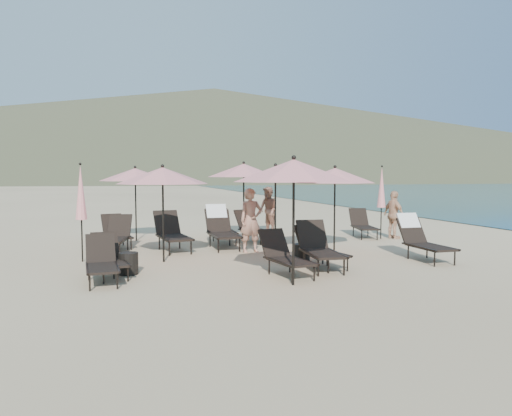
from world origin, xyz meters
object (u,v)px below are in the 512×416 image
object	(u,v)px
lounger_3	(319,247)
lounger_12	(116,235)
lounger_11	(363,224)
side_table_0	(128,264)
lounger_7	(172,233)
umbrella_open_1	(275,174)
lounger_0	(109,257)
umbrella_closed_1	(81,193)
umbrella_closed_0	(382,188)
lounger_4	(320,248)
umbrella_open_4	(244,170)
lounger_5	(422,238)
lounger_9	(221,227)
lounger_10	(254,227)
umbrella_open_2	(335,175)
side_table_1	(301,253)
umbrella_open_5	(294,170)
beachgoer_c	(394,215)
lounger_8	(223,228)
umbrella_open_0	(163,176)
beachgoer_b	(268,210)
beachgoer_a	(251,220)
lounger_2	(285,255)
lounger_1	(102,261)
umbrella_open_3	(135,175)
lounger_6	(116,232)

from	to	relation	value
lounger_3	lounger_12	distance (m)	5.66
lounger_11	side_table_0	world-z (taller)	lounger_11
lounger_7	lounger_11	world-z (taller)	lounger_7
umbrella_open_1	lounger_0	bearing A→B (deg)	-160.90
umbrella_closed_1	lounger_0	bearing A→B (deg)	-72.25
lounger_7	umbrella_closed_0	size ratio (longest dim) A/B	0.80
lounger_4	umbrella_open_4	xyz separation A→B (m)	(-0.43, 4.99, 1.77)
lounger_3	umbrella_open_1	xyz separation A→B (m)	(-0.40, 1.84, 1.60)
lounger_5	umbrella_open_1	xyz separation A→B (m)	(-3.25, 1.50, 1.56)
lounger_9	umbrella_open_4	xyz separation A→B (m)	(1.06, 1.49, 1.62)
lounger_3	lounger_10	world-z (taller)	lounger_3
umbrella_open_2	side_table_1	size ratio (longest dim) A/B	5.60
umbrella_open_4	lounger_12	bearing A→B (deg)	-159.58
lounger_9	umbrella_open_2	xyz separation A→B (m)	(2.64, -1.84, 1.47)
lounger_0	umbrella_open_5	xyz separation A→B (m)	(3.31, -1.83, 1.75)
lounger_7	side_table_1	world-z (taller)	lounger_7
lounger_0	beachgoer_c	bearing A→B (deg)	12.02
umbrella_open_2	umbrella_closed_0	bearing A→B (deg)	39.29
lounger_8	umbrella_open_0	bearing A→B (deg)	-122.85
side_table_1	beachgoer_b	bearing A→B (deg)	80.47
lounger_10	umbrella_open_5	bearing A→B (deg)	-115.28
umbrella_open_0	umbrella_closed_0	bearing A→B (deg)	17.60
lounger_7	umbrella_open_5	world-z (taller)	umbrella_open_5
lounger_5	umbrella_open_5	bearing A→B (deg)	-155.87
lounger_7	lounger_10	xyz separation A→B (m)	(2.64, 1.09, -0.05)
beachgoer_a	side_table_1	bearing A→B (deg)	-72.18
lounger_4	umbrella_open_2	world-z (taller)	umbrella_open_2
lounger_2	lounger_9	bearing A→B (deg)	86.73
lounger_1	umbrella_open_5	bearing A→B (deg)	-23.47
umbrella_open_1	beachgoer_b	distance (m)	4.88
lounger_2	lounger_11	xyz separation A→B (m)	(4.53, 5.08, 0.01)
lounger_4	beachgoer_b	world-z (taller)	beachgoer_b
lounger_1	beachgoer_a	size ratio (longest dim) A/B	0.90
lounger_8	umbrella_open_1	world-z (taller)	umbrella_open_1
lounger_3	umbrella_open_4	bearing A→B (deg)	99.76
lounger_4	umbrella_open_3	bearing A→B (deg)	114.68
umbrella_open_4	side_table_0	bearing A→B (deg)	-128.49
lounger_5	beachgoer_c	xyz separation A→B (m)	(1.46, 3.59, 0.25)
lounger_5	umbrella_open_5	world-z (taller)	umbrella_open_5
lounger_1	lounger_4	size ratio (longest dim) A/B	0.95
umbrella_open_3	beachgoer_c	distance (m)	8.25
umbrella_open_2	umbrella_closed_0	distance (m)	3.46
lounger_2	lounger_3	world-z (taller)	lounger_3
lounger_0	beachgoer_b	distance (m)	7.98
lounger_2	lounger_9	world-z (taller)	lounger_9
lounger_0	lounger_2	world-z (taller)	lounger_2
lounger_10	lounger_11	distance (m)	3.72
umbrella_open_2	lounger_1	bearing A→B (deg)	-161.34
lounger_5	umbrella_closed_0	bearing A→B (deg)	74.64
lounger_6	lounger_11	distance (m)	7.80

